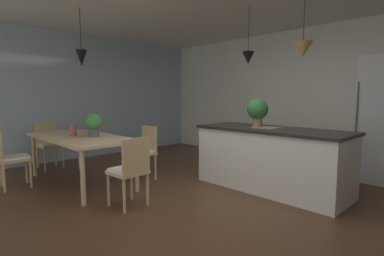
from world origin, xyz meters
The scene contains 15 objects.
ground_plane centered at (0.00, 0.00, -0.02)m, with size 10.00×8.40×0.04m, color #4C301E.
wall_back_kitchen centered at (0.00, 3.26, 1.35)m, with size 10.00×0.12×2.70m, color white.
window_wall_left_glazing centered at (-4.06, 0.00, 1.35)m, with size 0.06×8.40×2.70m, color #9EB7C6.
dining_table centered at (-2.13, -0.62, 0.68)m, with size 2.08×0.95×0.75m.
chair_kitchen_end centered at (-0.72, -0.62, 0.47)m, with size 0.42×0.42×0.87m.
chair_far_right centered at (-1.67, 0.22, 0.47)m, with size 0.40×0.40×0.87m.
chair_window_end centered at (-3.54, -0.63, 0.47)m, with size 0.43×0.43×0.87m.
chair_near_left centered at (-2.61, -1.47, 0.47)m, with size 0.44×0.44×0.87m.
kitchen_island centered at (0.09, 1.24, 0.46)m, with size 2.20×0.87×0.91m.
pendant_over_table centered at (-2.18, -0.53, 1.95)m, with size 0.17×0.17×0.88m.
pendant_over_island_main centered at (-0.34, 1.24, 1.94)m, with size 0.18×0.18×0.85m.
pendant_over_island_aux centered at (0.52, 1.24, 1.97)m, with size 0.24×0.24×0.82m.
potted_plant_on_island centered at (-0.15, 1.24, 1.15)m, with size 0.31×0.31×0.43m.
potted_plant_on_table centered at (-1.90, -0.51, 0.95)m, with size 0.25×0.25×0.36m.
vase_on_dining_table centered at (-2.24, -0.69, 0.83)m, with size 0.10×0.10×0.17m.
Camera 1 is at (2.34, -2.54, 1.36)m, focal length 27.69 mm.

